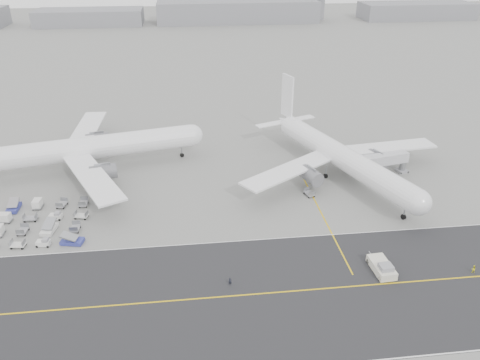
{
  "coord_description": "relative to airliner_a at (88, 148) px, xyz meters",
  "views": [
    {
      "loc": [
        2.18,
        -78.46,
        54.08
      ],
      "look_at": [
        12.72,
        12.0,
        6.21
      ],
      "focal_mm": 35.0,
      "sensor_mm": 36.0,
      "label": 1
    }
  ],
  "objects": [
    {
      "name": "jet_bridge",
      "position": [
        73.17,
        -11.95,
        -1.91
      ],
      "size": [
        15.75,
        5.86,
        5.87
      ],
      "rotation": [
        0.0,
        0.0,
        0.2
      ],
      "color": "gray",
      "rests_on": "ground"
    },
    {
      "name": "stray_dolly",
      "position": [
        52.92,
        -20.03,
        -6.0
      ],
      "size": [
        2.32,
        3.03,
        1.65
      ],
      "primitive_type": null,
      "rotation": [
        0.0,
        0.0,
        0.27
      ],
      "color": "silver",
      "rests_on": "ground"
    },
    {
      "name": "taxiway",
      "position": [
        28.66,
        -52.12,
        -5.99
      ],
      "size": [
        220.0,
        59.0,
        0.03
      ],
      "color": "#292A2C",
      "rests_on": "ground"
    },
    {
      "name": "ground",
      "position": [
        23.64,
        -34.14,
        -6.0
      ],
      "size": [
        700.0,
        700.0,
        0.0
      ],
      "primitive_type": "plane",
      "color": "gray",
      "rests_on": "ground"
    },
    {
      "name": "pushback_tug",
      "position": [
        59.03,
        -48.85,
        -5.0
      ],
      "size": [
        3.49,
        8.6,
        2.44
      ],
      "rotation": [
        0.0,
        0.0,
        0.06
      ],
      "color": "silver",
      "rests_on": "ground"
    },
    {
      "name": "airliner_b",
      "position": [
        62.41,
        -11.0,
        -0.29
      ],
      "size": [
        53.95,
        54.92,
        19.83
      ],
      "rotation": [
        0.0,
        0.0,
        0.36
      ],
      "color": "white",
      "rests_on": "ground"
    },
    {
      "name": "ground_crew_b",
      "position": [
        75.32,
        -50.96,
        -5.23
      ],
      "size": [
        0.79,
        0.64,
        1.55
      ],
      "primitive_type": "imported",
      "rotation": [
        0.0,
        0.0,
        3.07
      ],
      "color": "yellow",
      "rests_on": "ground"
    },
    {
      "name": "ground_crew_a",
      "position": [
        31.46,
        -49.33,
        -5.22
      ],
      "size": [
        0.6,
        0.42,
        1.57
      ],
      "primitive_type": "imported",
      "rotation": [
        0.0,
        0.0,
        0.07
      ],
      "color": "black",
      "rests_on": "ground"
    },
    {
      "name": "airliner_a",
      "position": [
        0.0,
        0.0,
        0.0
      ],
      "size": [
        59.73,
        58.49,
        20.85
      ],
      "rotation": [
        0.0,
        0.0,
        1.78
      ],
      "color": "white",
      "rests_on": "ground"
    },
    {
      "name": "gse_cluster",
      "position": [
        -6.17,
        -26.1,
        -6.0
      ],
      "size": [
        25.97,
        25.21,
        2.14
      ],
      "primitive_type": null,
      "rotation": [
        0.0,
        0.0,
        -0.11
      ],
      "color": "gray",
      "rests_on": "ground"
    },
    {
      "name": "horizon_buildings",
      "position": [
        53.64,
        225.86,
        -6.0
      ],
      "size": [
        520.0,
        28.0,
        28.0
      ],
      "primitive_type": null,
      "color": "gray",
      "rests_on": "ground"
    }
  ]
}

